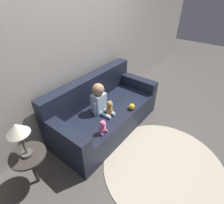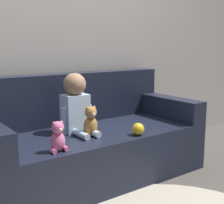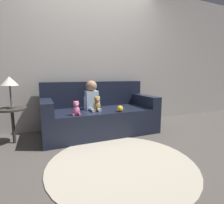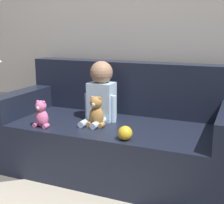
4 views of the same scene
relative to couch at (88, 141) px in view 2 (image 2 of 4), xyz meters
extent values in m
plane|color=#4C4742|center=(0.00, -0.06, -0.29)|extent=(12.00, 12.00, 0.00)
cube|color=#ADA89E|center=(0.00, 0.44, 1.01)|extent=(8.00, 0.05, 2.60)
cube|color=black|center=(0.00, -0.06, -0.09)|extent=(1.79, 0.83, 0.40)
cube|color=black|center=(0.00, 0.27, 0.32)|extent=(1.79, 0.18, 0.43)
cube|color=black|center=(0.82, -0.06, 0.20)|extent=(0.16, 0.83, 0.19)
cube|color=silver|center=(-0.13, -0.03, 0.25)|extent=(0.19, 0.15, 0.29)
sphere|color=#A37A5B|center=(-0.13, -0.03, 0.48)|extent=(0.17, 0.17, 0.17)
cylinder|color=silver|center=(-0.18, -0.20, 0.13)|extent=(0.05, 0.19, 0.05)
cylinder|color=silver|center=(-0.09, -0.20, 0.13)|extent=(0.05, 0.19, 0.05)
cylinder|color=silver|center=(-0.24, -0.05, 0.21)|extent=(0.04, 0.04, 0.20)
cylinder|color=silver|center=(-0.02, -0.05, 0.21)|extent=(0.04, 0.04, 0.20)
ellipsoid|color=#AD7A3D|center=(-0.10, -0.20, 0.18)|extent=(0.11, 0.09, 0.15)
sphere|color=#AD7A3D|center=(-0.10, -0.20, 0.29)|extent=(0.09, 0.09, 0.09)
sphere|color=#AD7A3D|center=(-0.13, -0.20, 0.32)|extent=(0.03, 0.03, 0.03)
sphere|color=#AD7A3D|center=(-0.07, -0.20, 0.32)|extent=(0.03, 0.03, 0.03)
sphere|color=beige|center=(-0.10, -0.24, 0.28)|extent=(0.03, 0.03, 0.03)
cylinder|color=#AD7A3D|center=(-0.15, -0.22, 0.13)|extent=(0.04, 0.06, 0.04)
cylinder|color=#AD7A3D|center=(-0.05, -0.22, 0.13)|extent=(0.04, 0.06, 0.04)
ellipsoid|color=#DB6699|center=(-0.45, -0.37, 0.17)|extent=(0.10, 0.08, 0.13)
sphere|color=#DB6699|center=(-0.45, -0.38, 0.26)|extent=(0.08, 0.08, 0.08)
sphere|color=#DB6699|center=(-0.48, -0.38, 0.29)|extent=(0.02, 0.02, 0.02)
sphere|color=#DB6699|center=(-0.42, -0.38, 0.29)|extent=(0.02, 0.02, 0.02)
sphere|color=beige|center=(-0.45, -0.41, 0.26)|extent=(0.03, 0.03, 0.03)
cylinder|color=#DB6699|center=(-0.49, -0.39, 0.12)|extent=(0.03, 0.05, 0.03)
cylinder|color=#DB6699|center=(-0.41, -0.39, 0.12)|extent=(0.03, 0.05, 0.03)
sphere|color=gold|center=(0.20, -0.39, 0.15)|extent=(0.09, 0.09, 0.09)
camera|label=1|loc=(-1.65, -1.45, 1.70)|focal=28.00mm
camera|label=2|loc=(-1.28, -2.10, 0.77)|focal=50.00mm
camera|label=3|loc=(-0.90, -2.69, 0.64)|focal=28.00mm
camera|label=4|loc=(0.86, -2.15, 0.80)|focal=50.00mm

